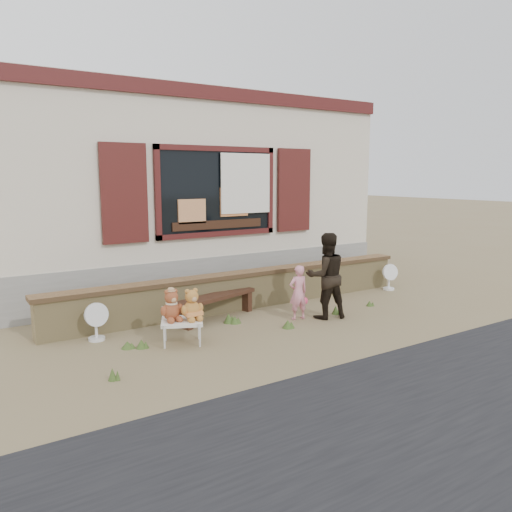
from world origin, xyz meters
TOP-DOWN VIEW (x-y plane):
  - ground at (0.00, 0.00)m, footprint 80.00×80.00m
  - shopfront at (0.00, 4.49)m, footprint 8.04×5.13m
  - brick_wall at (0.00, 1.00)m, footprint 7.10×0.36m
  - bench at (-0.75, 0.67)m, footprint 1.61×0.78m
  - folding_chair at (-1.74, -0.18)m, footprint 0.72×0.69m
  - teddy_bear_left at (-1.87, -0.13)m, footprint 0.42×0.40m
  - teddy_bear_right at (-1.61, -0.24)m, footprint 0.42×0.40m
  - child at (0.38, -0.09)m, footprint 0.36×0.26m
  - adult at (0.82, -0.26)m, footprint 0.81×0.70m
  - fan_left at (-2.72, 0.63)m, footprint 0.35×0.24m
  - fan_right at (3.29, 0.60)m, footprint 0.35×0.23m
  - grass_tufts at (-0.81, -0.06)m, footprint 5.06×1.40m

SIDE VIEW (x-z plane):
  - ground at x=0.00m, z-range 0.00..0.00m
  - grass_tufts at x=-0.81m, z-range -0.01..0.14m
  - fan_right at x=3.29m, z-range 0.00..0.55m
  - fan_left at x=-2.72m, z-range 0.00..0.56m
  - bench at x=-0.75m, z-range 0.09..0.50m
  - folding_chair at x=-1.74m, z-range 0.14..0.49m
  - brick_wall at x=0.00m, z-range 0.01..0.67m
  - child at x=0.38m, z-range 0.00..0.91m
  - teddy_bear_left at x=-1.87m, z-range 0.35..0.80m
  - teddy_bear_right at x=-1.61m, z-range 0.35..0.80m
  - adult at x=0.82m, z-range 0.00..1.43m
  - shopfront at x=0.00m, z-range 0.00..4.00m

